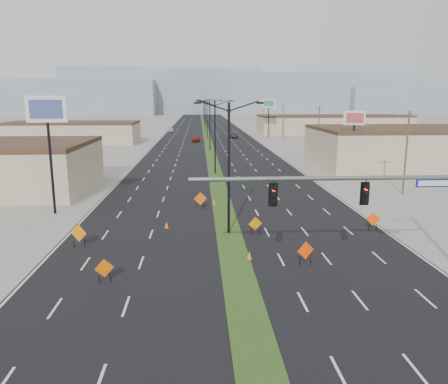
{
  "coord_description": "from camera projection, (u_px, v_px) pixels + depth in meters",
  "views": [
    {
      "loc": [
        -2.23,
        -20.5,
        10.23
      ],
      "look_at": [
        -0.34,
        12.38,
        3.2
      ],
      "focal_mm": 35.0,
      "sensor_mm": 36.0,
      "label": 1
    }
  ],
  "objects": [
    {
      "name": "streetlight_6",
      "position": [
        203.0,
        110.0,
        196.88
      ],
      "size": [
        5.15,
        0.24,
        10.02
      ],
      "color": "black",
      "rests_on": "ground"
    },
    {
      "name": "streetlight_4",
      "position": [
        205.0,
        114.0,
        142.21
      ],
      "size": [
        5.15,
        0.24,
        10.02
      ],
      "color": "black",
      "rests_on": "ground"
    },
    {
      "name": "pole_sign_east_near",
      "position": [
        354.0,
        123.0,
        58.86
      ],
      "size": [
        2.77,
        1.35,
        8.69
      ],
      "rotation": [
        0.0,
        0.0,
        -0.37
      ],
      "color": "black",
      "rests_on": "ground"
    },
    {
      "name": "building_se_far",
      "position": [
        332.0,
        125.0,
        131.28
      ],
      "size": [
        44.0,
        16.0,
        5.0
      ],
      "primitive_type": "cube",
      "color": "#C1AC89",
      "rests_on": "ground"
    },
    {
      "name": "streetlight_5",
      "position": [
        204.0,
        112.0,
        169.54
      ],
      "size": [
        5.15,
        0.24,
        10.02
      ],
      "color": "black",
      "rests_on": "ground"
    },
    {
      "name": "cone_1",
      "position": [
        249.0,
        255.0,
        28.36
      ],
      "size": [
        0.36,
        0.36,
        0.57
      ],
      "primitive_type": "cone",
      "rotation": [
        0.0,
        0.0,
        -0.05
      ],
      "color": "orange",
      "rests_on": "ground"
    },
    {
      "name": "road_surface",
      "position": [
        207.0,
        137.0,
        119.91
      ],
      "size": [
        25.0,
        400.0,
        0.02
      ],
      "primitive_type": "cube",
      "color": "black",
      "rests_on": "ground"
    },
    {
      "name": "mesa_west",
      "position": [
        19.0,
        98.0,
        286.62
      ],
      "size": [
        180.0,
        50.0,
        22.0
      ],
      "primitive_type": "cube",
      "color": "gray",
      "rests_on": "ground"
    },
    {
      "name": "cone_2",
      "position": [
        229.0,
        225.0,
        35.12
      ],
      "size": [
        0.38,
        0.38,
        0.53
      ],
      "primitive_type": "cone",
      "rotation": [
        0.0,
        0.0,
        -0.21
      ],
      "color": "#F74605",
      "rests_on": "ground"
    },
    {
      "name": "streetlight_1",
      "position": [
        215.0,
        135.0,
        60.19
      ],
      "size": [
        5.15,
        0.24,
        10.02
      ],
      "color": "black",
      "rests_on": "ground"
    },
    {
      "name": "median_strip",
      "position": [
        207.0,
        137.0,
        119.91
      ],
      "size": [
        2.0,
        400.0,
        0.04
      ],
      "primitive_type": "cube",
      "color": "#2B4318",
      "rests_on": "ground"
    },
    {
      "name": "car_left",
      "position": [
        196.0,
        139.0,
        106.56
      ],
      "size": [
        2.14,
        4.49,
        1.48
      ],
      "primitive_type": "imported",
      "rotation": [
        0.0,
        0.0,
        -0.09
      ],
      "color": "maroon",
      "rests_on": "ground"
    },
    {
      "name": "streetlight_2",
      "position": [
        210.0,
        123.0,
        87.53
      ],
      "size": [
        5.15,
        0.24,
        10.02
      ],
      "color": "black",
      "rests_on": "ground"
    },
    {
      "name": "mesa_backdrop",
      "position": [
        162.0,
        91.0,
        329.67
      ],
      "size": [
        140.0,
        50.0,
        32.0
      ],
      "primitive_type": "cube",
      "color": "gray",
      "rests_on": "ground"
    },
    {
      "name": "signal_mast",
      "position": [
        398.0,
        201.0,
        23.7
      ],
      "size": [
        16.3,
        0.6,
        8.0
      ],
      "color": "slate",
      "rests_on": "ground"
    },
    {
      "name": "construction_sign_0",
      "position": [
        79.0,
        234.0,
        30.5
      ],
      "size": [
        1.21,
        0.49,
        1.7
      ],
      "rotation": [
        0.0,
        0.0,
        -0.36
      ],
      "color": "orange",
      "rests_on": "ground"
    },
    {
      "name": "car_mid",
      "position": [
        233.0,
        135.0,
        116.61
      ],
      "size": [
        1.97,
        4.41,
        1.41
      ],
      "primitive_type": "imported",
      "rotation": [
        0.0,
        0.0,
        0.12
      ],
      "color": "black",
      "rests_on": "ground"
    },
    {
      "name": "construction_sign_5",
      "position": [
        373.0,
        220.0,
        34.57
      ],
      "size": [
        1.03,
        0.43,
        1.45
      ],
      "rotation": [
        0.0,
        0.0,
        -0.37
      ],
      "color": "#FC4005",
      "rests_on": "ground"
    },
    {
      "name": "construction_sign_1",
      "position": [
        104.0,
        269.0,
        24.6
      ],
      "size": [
        1.01,
        0.44,
        1.43
      ],
      "rotation": [
        0.0,
        0.0,
        0.38
      ],
      "color": "#D65404",
      "rests_on": "ground"
    },
    {
      "name": "utility_pole_3",
      "position": [
        264.0,
        116.0,
        149.34
      ],
      "size": [
        1.6,
        0.2,
        9.0
      ],
      "color": "#4C3823",
      "rests_on": "ground"
    },
    {
      "name": "utility_pole_0",
      "position": [
        406.0,
        152.0,
        46.83
      ],
      "size": [
        1.6,
        0.2,
        9.0
      ],
      "color": "#4C3823",
      "rests_on": "ground"
    },
    {
      "name": "mesa_center",
      "position": [
        257.0,
        94.0,
        314.49
      ],
      "size": [
        220.0,
        50.0,
        28.0
      ],
      "primitive_type": "cube",
      "color": "gray",
      "rests_on": "ground"
    },
    {
      "name": "pole_sign_west",
      "position": [
        47.0,
        118.0,
        38.0
      ],
      "size": [
        3.45,
        0.75,
        10.52
      ],
      "rotation": [
        0.0,
        0.0,
        0.11
      ],
      "color": "black",
      "rests_on": "ground"
    },
    {
      "name": "construction_sign_2",
      "position": [
        200.0,
        199.0,
        41.14
      ],
      "size": [
        1.2,
        0.33,
        1.64
      ],
      "rotation": [
        0.0,
        0.0,
        0.24
      ],
      "color": "#F75105",
      "rests_on": "ground"
    },
    {
      "name": "utility_pole_2",
      "position": [
        283.0,
        120.0,
        115.17
      ],
      "size": [
        1.6,
        0.2,
        9.0
      ],
      "color": "#4C3823",
      "rests_on": "ground"
    },
    {
      "name": "car_far",
      "position": [
        171.0,
        130.0,
        137.13
      ],
      "size": [
        2.4,
        4.73,
        1.31
      ],
      "primitive_type": "imported",
      "rotation": [
        0.0,
        0.0,
        0.13
      ],
      "color": "#B4BABE",
      "rests_on": "ground"
    },
    {
      "name": "pole_sign_east_far",
      "position": [
        269.0,
        106.0,
        113.75
      ],
      "size": [
        3.34,
        1.0,
        10.24
      ],
      "rotation": [
        0.0,
        0.0,
        -0.2
      ],
      "color": "black",
      "rests_on": "ground"
    },
    {
      "name": "construction_sign_4",
      "position": [
        306.0,
        251.0,
        27.22
      ],
      "size": [
        1.11,
        0.46,
        1.57
      ],
      "rotation": [
        0.0,
        0.0,
        0.37
      ],
      "color": "#FE3D05",
      "rests_on": "ground"
    },
    {
      "name": "cone_0",
      "position": [
        167.0,
        225.0,
        35.22
      ],
      "size": [
        0.37,
        0.37,
        0.53
      ],
      "primitive_type": "cone",
      "rotation": [
        0.0,
        0.0,
        -0.18
      ],
      "color": "#FF6C05",
      "rests_on": "ground"
    },
    {
      "name": "streetlight_3",
      "position": [
        207.0,
        118.0,
        114.87
      ],
      "size": [
        5.15,
        0.24,
        10.02
      ],
      "color": "black",
      "rests_on": "ground"
    },
    {
      "name": "building_se_near",
      "position": [
        433.0,
        148.0,
        67.54
      ],
      "size": [
        36.0,
        18.0,
        5.5
      ],
      "primitive_type": "cube",
      "color": "#C1AC89",
      "rests_on": "ground"
    },
    {
      "name": "ground",
      "position": [
        245.0,
        304.0,
        22.27
      ],
      "size": [
        600.0,
        600.0,
        0.0
      ],
      "primitive_type": "plane",
      "color": "gray",
      "rests_on": "ground"
    },
    {
      "name": "construction_sign_3",
      "position": [
        255.0,
        224.0,
        33.32
      ],
      "size": [
        1.06,
        0.32,
        1.44
      ],
      "rotation": [
        0.0,
        0.0,
        0.26
      ],
      "color": "orange",
      "rests_on": "ground"
    },
    {
      "name": "utility_pole_1",
      "position": [
        319.0,
        130.0,
        81.0
      ],
      "size": [
        1.6,
        0.2,
        9.0
      ],
      "color": "#4C3823",
      "rests_on": "ground"
    },
    {
      "name": "streetlight_0",
      "position": [
        229.0,
        164.0,
        32.86
      ],
      "size": [
        5.15,
        0.24,
        10.02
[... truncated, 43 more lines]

